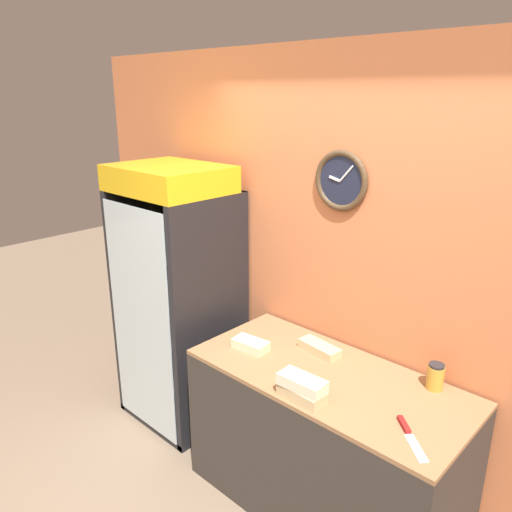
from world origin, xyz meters
The scene contains 9 objects.
wall_back centered at (0.00, 1.34, 1.35)m, with size 5.20×0.09×2.70m.
prep_counter centered at (0.00, 0.92, 0.45)m, with size 1.59×0.74×0.91m.
beverage_cooler centered at (-1.36, 0.99, 1.06)m, with size 0.78×0.69×1.95m.
sandwich_stack_bottom centered at (0.04, 0.63, 0.94)m, with size 0.25×0.12×0.06m.
sandwich_stack_middle centered at (0.04, 0.63, 1.00)m, with size 0.26×0.12×0.06m.
sandwich_flat_left centered at (-0.18, 1.09, 0.93)m, with size 0.28×0.14×0.05m.
sandwich_flat_right centered at (-0.52, 0.83, 0.94)m, with size 0.23×0.14×0.06m.
chefs_knife centered at (0.57, 0.75, 0.92)m, with size 0.25×0.23×0.02m.
condiment_jar centered at (0.50, 1.20, 0.98)m, with size 0.09×0.09×0.15m.
Camera 1 is at (1.39, -1.14, 2.42)m, focal length 35.00 mm.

